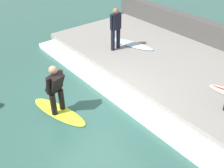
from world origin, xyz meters
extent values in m
plane|color=#2D564C|center=(0.00, 0.00, 0.00)|extent=(28.00, 28.00, 0.00)
cube|color=gray|center=(3.59, 0.00, 0.19)|extent=(4.40, 10.59, 0.37)
cube|color=#474442|center=(6.04, 0.00, 0.61)|extent=(0.50, 11.12, 1.23)
cube|color=white|center=(1.03, 0.00, 0.10)|extent=(0.72, 10.06, 0.20)
ellipsoid|color=#BFE02D|center=(-0.86, 0.62, 0.03)|extent=(1.04, 2.10, 0.06)
cylinder|color=black|center=(-1.01, 0.59, 0.39)|extent=(0.16, 0.16, 0.66)
cylinder|color=black|center=(-0.71, 0.66, 0.39)|extent=(0.16, 0.16, 0.66)
cube|color=black|center=(-0.86, 0.62, 1.02)|extent=(0.50, 0.54, 0.66)
sphere|color=#A87A5B|center=(-0.86, 0.62, 1.44)|extent=(0.24, 0.24, 0.24)
cylinder|color=black|center=(-1.08, 0.57, 1.06)|extent=(0.12, 0.21, 0.56)
cylinder|color=black|center=(-0.63, 0.68, 1.06)|extent=(0.12, 0.21, 0.56)
cylinder|color=black|center=(2.81, 2.30, 0.79)|extent=(0.16, 0.16, 0.83)
cylinder|color=black|center=(2.52, 2.27, 0.79)|extent=(0.16, 0.16, 0.83)
cube|color=black|center=(2.66, 2.28, 1.49)|extent=(0.40, 0.26, 0.59)
sphere|color=#846047|center=(2.66, 2.28, 1.89)|extent=(0.23, 0.23, 0.23)
cylinder|color=black|center=(2.88, 2.30, 1.53)|extent=(0.11, 0.11, 0.52)
cylinder|color=black|center=(2.44, 2.27, 1.53)|extent=(0.11, 0.11, 0.52)
ellipsoid|color=silver|center=(3.43, 2.18, 0.40)|extent=(1.03, 2.07, 0.06)
camera|label=1|loc=(-3.39, -4.99, 4.92)|focal=42.00mm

